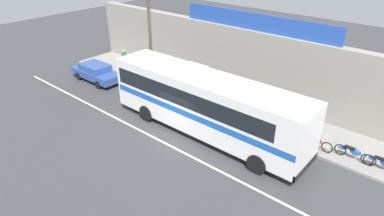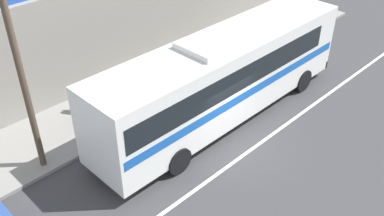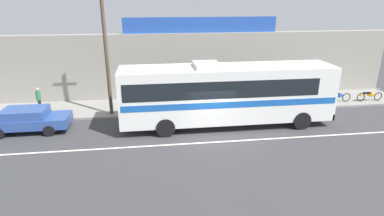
{
  "view_description": "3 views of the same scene",
  "coord_description": "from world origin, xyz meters",
  "px_view_note": "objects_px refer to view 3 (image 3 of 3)",
  "views": [
    {
      "loc": [
        11.23,
        -11.6,
        10.44
      ],
      "look_at": [
        -0.13,
        1.72,
        1.15
      ],
      "focal_mm": 31.06,
      "sensor_mm": 36.0,
      "label": 1
    },
    {
      "loc": [
        -10.52,
        -8.33,
        10.68
      ],
      "look_at": [
        -0.48,
        1.71,
        1.05
      ],
      "focal_mm": 40.92,
      "sensor_mm": 36.0,
      "label": 2
    },
    {
      "loc": [
        -3.26,
        -15.48,
        7.24
      ],
      "look_at": [
        -0.94,
        1.67,
        1.09
      ],
      "focal_mm": 29.29,
      "sensor_mm": 36.0,
      "label": 3
    }
  ],
  "objects_px": {
    "utility_pole": "(106,48)",
    "pedestrian_by_curb": "(158,91)",
    "motorcycle_blue": "(295,99)",
    "motorcycle_black": "(369,95)",
    "intercity_bus": "(226,92)",
    "motorcycle_red": "(338,96)",
    "parked_car": "(28,119)",
    "motorcycle_purple": "(319,97)",
    "pedestrian_far_left": "(174,93)",
    "pedestrian_far_right": "(39,98)"
  },
  "relations": [
    {
      "from": "pedestrian_far_left",
      "to": "motorcycle_purple",
      "type": "bearing_deg",
      "value": -4.43
    },
    {
      "from": "motorcycle_blue",
      "to": "motorcycle_black",
      "type": "xyz_separation_m",
      "value": [
        5.69,
        0.16,
        0.0
      ]
    },
    {
      "from": "intercity_bus",
      "to": "motorcycle_red",
      "type": "relative_size",
      "value": 6.48
    },
    {
      "from": "motorcycle_black",
      "to": "motorcycle_red",
      "type": "distance_m",
      "value": 2.37
    },
    {
      "from": "intercity_bus",
      "to": "parked_car",
      "type": "relative_size",
      "value": 2.74
    },
    {
      "from": "intercity_bus",
      "to": "pedestrian_far_left",
      "type": "bearing_deg",
      "value": 127.94
    },
    {
      "from": "motorcycle_blue",
      "to": "intercity_bus",
      "type": "bearing_deg",
      "value": -155.97
    },
    {
      "from": "motorcycle_black",
      "to": "pedestrian_far_left",
      "type": "relative_size",
      "value": 1.24
    },
    {
      "from": "intercity_bus",
      "to": "pedestrian_far_left",
      "type": "xyz_separation_m",
      "value": [
        -2.77,
        3.55,
        -1.01
      ]
    },
    {
      "from": "motorcycle_blue",
      "to": "motorcycle_purple",
      "type": "bearing_deg",
      "value": 7.67
    },
    {
      "from": "motorcycle_blue",
      "to": "motorcycle_red",
      "type": "height_order",
      "value": "same"
    },
    {
      "from": "motorcycle_black",
      "to": "motorcycle_red",
      "type": "relative_size",
      "value": 1.04
    },
    {
      "from": "intercity_bus",
      "to": "pedestrian_by_curb",
      "type": "height_order",
      "value": "intercity_bus"
    },
    {
      "from": "intercity_bus",
      "to": "motorcycle_purple",
      "type": "xyz_separation_m",
      "value": [
        7.5,
        2.75,
        -1.5
      ]
    },
    {
      "from": "intercity_bus",
      "to": "utility_pole",
      "type": "bearing_deg",
      "value": 160.35
    },
    {
      "from": "pedestrian_by_curb",
      "to": "pedestrian_far_right",
      "type": "bearing_deg",
      "value": -176.7
    },
    {
      "from": "intercity_bus",
      "to": "utility_pole",
      "type": "relative_size",
      "value": 1.52
    },
    {
      "from": "utility_pole",
      "to": "motorcycle_red",
      "type": "distance_m",
      "value": 16.22
    },
    {
      "from": "motorcycle_purple",
      "to": "motorcycle_blue",
      "type": "bearing_deg",
      "value": -172.33
    },
    {
      "from": "motorcycle_purple",
      "to": "pedestrian_far_right",
      "type": "height_order",
      "value": "pedestrian_far_right"
    },
    {
      "from": "pedestrian_far_left",
      "to": "pedestrian_far_right",
      "type": "xyz_separation_m",
      "value": [
        -8.8,
        0.08,
        -0.0
      ]
    },
    {
      "from": "parked_car",
      "to": "motorcycle_purple",
      "type": "xyz_separation_m",
      "value": [
        18.76,
        2.21,
        -0.17
      ]
    },
    {
      "from": "intercity_bus",
      "to": "motorcycle_red",
      "type": "height_order",
      "value": "intercity_bus"
    },
    {
      "from": "motorcycle_blue",
      "to": "motorcycle_black",
      "type": "bearing_deg",
      "value": 1.65
    },
    {
      "from": "intercity_bus",
      "to": "motorcycle_purple",
      "type": "distance_m",
      "value": 8.13
    },
    {
      "from": "intercity_bus",
      "to": "utility_pole",
      "type": "height_order",
      "value": "utility_pole"
    },
    {
      "from": "parked_car",
      "to": "motorcycle_black",
      "type": "xyz_separation_m",
      "value": [
        22.54,
        2.12,
        -0.17
      ]
    },
    {
      "from": "pedestrian_far_right",
      "to": "pedestrian_far_left",
      "type": "bearing_deg",
      "value": -0.54
    },
    {
      "from": "motorcycle_purple",
      "to": "pedestrian_far_left",
      "type": "distance_m",
      "value": 10.31
    },
    {
      "from": "utility_pole",
      "to": "pedestrian_by_curb",
      "type": "distance_m",
      "value": 4.78
    },
    {
      "from": "motorcycle_blue",
      "to": "motorcycle_red",
      "type": "relative_size",
      "value": 1.02
    },
    {
      "from": "motorcycle_black",
      "to": "pedestrian_far_left",
      "type": "bearing_deg",
      "value": 176.38
    },
    {
      "from": "parked_car",
      "to": "motorcycle_blue",
      "type": "height_order",
      "value": "parked_car"
    },
    {
      "from": "intercity_bus",
      "to": "motorcycle_black",
      "type": "xyz_separation_m",
      "value": [
        11.28,
        2.66,
        -1.5
      ]
    },
    {
      "from": "motorcycle_purple",
      "to": "pedestrian_by_curb",
      "type": "distance_m",
      "value": 11.37
    },
    {
      "from": "parked_car",
      "to": "motorcycle_black",
      "type": "distance_m",
      "value": 22.64
    },
    {
      "from": "motorcycle_red",
      "to": "intercity_bus",
      "type": "bearing_deg",
      "value": -162.77
    },
    {
      "from": "utility_pole",
      "to": "motorcycle_purple",
      "type": "height_order",
      "value": "utility_pole"
    },
    {
      "from": "utility_pole",
      "to": "motorcycle_purple",
      "type": "distance_m",
      "value": 14.85
    },
    {
      "from": "pedestrian_far_left",
      "to": "pedestrian_by_curb",
      "type": "distance_m",
      "value": 1.15
    },
    {
      "from": "motorcycle_red",
      "to": "pedestrian_by_curb",
      "type": "height_order",
      "value": "pedestrian_by_curb"
    },
    {
      "from": "motorcycle_purple",
      "to": "pedestrian_far_left",
      "type": "relative_size",
      "value": 1.22
    },
    {
      "from": "intercity_bus",
      "to": "parked_car",
      "type": "bearing_deg",
      "value": 177.25
    },
    {
      "from": "motorcycle_purple",
      "to": "pedestrian_by_curb",
      "type": "bearing_deg",
      "value": 173.3
    },
    {
      "from": "utility_pole",
      "to": "motorcycle_blue",
      "type": "height_order",
      "value": "utility_pole"
    },
    {
      "from": "pedestrian_by_curb",
      "to": "pedestrian_far_right",
      "type": "height_order",
      "value": "pedestrian_far_right"
    },
    {
      "from": "motorcycle_purple",
      "to": "parked_car",
      "type": "bearing_deg",
      "value": -173.28
    },
    {
      "from": "pedestrian_by_curb",
      "to": "motorcycle_blue",
      "type": "bearing_deg",
      "value": -9.58
    },
    {
      "from": "motorcycle_blue",
      "to": "pedestrian_far_left",
      "type": "height_order",
      "value": "pedestrian_far_left"
    },
    {
      "from": "intercity_bus",
      "to": "motorcycle_blue",
      "type": "relative_size",
      "value": 6.37
    }
  ]
}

